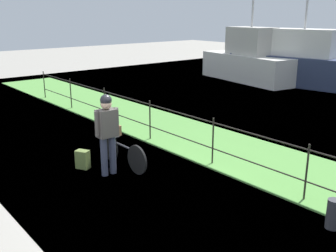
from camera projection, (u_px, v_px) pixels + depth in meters
ground_plane at (130, 193)px, 7.24m from camera, size 60.00×60.00×0.00m
grass_strip at (241, 154)px, 9.18m from camera, size 27.00×2.40×0.03m
iron_fence at (213, 137)px, 8.41m from camera, size 18.04×0.04×1.06m
bicycle_main at (122, 152)px, 8.38m from camera, size 1.68×0.16×0.62m
wooden_crate at (112, 130)px, 8.55m from camera, size 0.34×0.29×0.22m
terrier_dog at (112, 122)px, 8.48m from camera, size 0.32×0.14×0.18m
cyclist_person at (107, 128)px, 7.79m from camera, size 0.26×0.54×1.68m
backpack_on_paving at (83, 159)px, 8.32m from camera, size 0.33×0.29×0.40m
mooring_bollard at (333, 214)px, 5.98m from camera, size 0.20×0.20×0.48m
moored_boat_mid at (250, 61)px, 18.94m from camera, size 5.46×2.69×4.16m
moored_boat_far at (301, 65)px, 17.77m from camera, size 6.73×2.80×4.13m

